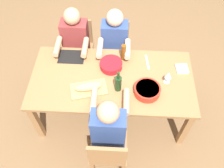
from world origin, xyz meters
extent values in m
plane|color=brown|center=(0.00, 0.00, 0.00)|extent=(8.00, 8.00, 0.00)
cube|color=#9E7044|center=(0.00, 0.00, 0.72)|extent=(1.90, 0.94, 0.04)
cube|color=#9E7044|center=(-0.89, -0.41, 0.35)|extent=(0.07, 0.07, 0.70)
cube|color=#9E7044|center=(0.89, -0.41, 0.35)|extent=(0.07, 0.07, 0.70)
cube|color=#9E7044|center=(-0.89, 0.41, 0.35)|extent=(0.07, 0.07, 0.70)
cube|color=#9E7044|center=(0.89, 0.41, 0.35)|extent=(0.07, 0.07, 0.70)
cube|color=#9E7044|center=(0.00, -0.71, 0.44)|extent=(0.40, 0.40, 0.03)
cube|color=#9E7044|center=(0.00, -0.89, 0.65)|extent=(0.38, 0.04, 0.40)
cube|color=#9E7044|center=(-0.17, -0.54, 0.21)|extent=(0.04, 0.04, 0.42)
cube|color=#9E7044|center=(0.17, -0.54, 0.21)|extent=(0.04, 0.04, 0.42)
cube|color=#9E7044|center=(-0.17, -0.88, 0.21)|extent=(0.04, 0.04, 0.42)
cylinder|color=#2D2D38|center=(-0.08, -0.49, 0.23)|extent=(0.11, 0.11, 0.45)
cylinder|color=#2D2D38|center=(0.08, -0.49, 0.23)|extent=(0.11, 0.11, 0.45)
cube|color=#334C8C|center=(0.00, -0.65, 0.73)|extent=(0.34, 0.20, 0.55)
cylinder|color=tan|center=(-0.17, -0.38, 0.85)|extent=(0.07, 0.30, 0.07)
cylinder|color=tan|center=(0.17, -0.38, 0.85)|extent=(0.07, 0.30, 0.07)
sphere|color=tan|center=(0.00, -0.65, 1.09)|extent=(0.21, 0.21, 0.21)
cube|color=#9E7044|center=(0.00, 0.71, 0.44)|extent=(0.40, 0.40, 0.03)
cube|color=#9E7044|center=(0.00, 0.89, 0.65)|extent=(0.38, 0.04, 0.40)
cube|color=#9E7044|center=(0.17, 0.54, 0.21)|extent=(0.04, 0.04, 0.42)
cube|color=#9E7044|center=(-0.17, 0.54, 0.21)|extent=(0.04, 0.04, 0.42)
cube|color=#9E7044|center=(0.17, 0.88, 0.21)|extent=(0.04, 0.04, 0.42)
cube|color=#9E7044|center=(-0.17, 0.88, 0.21)|extent=(0.04, 0.04, 0.42)
cylinder|color=#2D2D38|center=(0.08, 0.49, 0.23)|extent=(0.11, 0.11, 0.45)
cylinder|color=#2D2D38|center=(-0.08, 0.49, 0.23)|extent=(0.11, 0.11, 0.45)
cube|color=#334C8C|center=(0.00, 0.65, 0.73)|extent=(0.34, 0.20, 0.55)
cylinder|color=beige|center=(0.17, 0.38, 0.85)|extent=(0.07, 0.30, 0.07)
cylinder|color=beige|center=(-0.17, 0.38, 0.85)|extent=(0.07, 0.30, 0.07)
sphere|color=beige|center=(0.00, 0.65, 1.09)|extent=(0.21, 0.21, 0.21)
cube|color=#9E7044|center=(-0.52, 0.71, 0.44)|extent=(0.40, 0.40, 0.03)
cube|color=#9E7044|center=(-0.52, 0.89, 0.65)|extent=(0.38, 0.04, 0.40)
cube|color=#9E7044|center=(-0.35, 0.54, 0.21)|extent=(0.04, 0.04, 0.42)
cube|color=#9E7044|center=(-0.69, 0.54, 0.21)|extent=(0.04, 0.04, 0.42)
cube|color=#9E7044|center=(-0.35, 0.88, 0.21)|extent=(0.04, 0.04, 0.42)
cube|color=#9E7044|center=(-0.69, 0.88, 0.21)|extent=(0.04, 0.04, 0.42)
cylinder|color=#2D2D38|center=(-0.44, 0.49, 0.23)|extent=(0.11, 0.11, 0.45)
cylinder|color=#2D2D38|center=(-0.60, 0.49, 0.23)|extent=(0.11, 0.11, 0.45)
cube|color=maroon|center=(-0.52, 0.65, 0.73)|extent=(0.34, 0.20, 0.55)
cylinder|color=tan|center=(-0.35, 0.38, 0.85)|extent=(0.07, 0.30, 0.07)
cylinder|color=tan|center=(-0.69, 0.38, 0.85)|extent=(0.07, 0.30, 0.07)
sphere|color=tan|center=(-0.52, 0.65, 1.09)|extent=(0.21, 0.21, 0.21)
cylinder|color=#B21923|center=(-0.02, 0.17, 0.78)|extent=(0.27, 0.27, 0.08)
cylinder|color=#2D7028|center=(-0.02, 0.17, 0.81)|extent=(0.24, 0.24, 0.03)
cylinder|color=red|center=(0.40, -0.18, 0.78)|extent=(0.29, 0.29, 0.09)
cylinder|color=#669E33|center=(0.40, -0.18, 0.81)|extent=(0.26, 0.26, 0.03)
cube|color=tan|center=(-0.25, -0.17, 0.75)|extent=(0.44, 0.31, 0.02)
ellipsoid|color=tan|center=(-0.25, -0.17, 0.81)|extent=(0.34, 0.19, 0.09)
cylinder|color=#193819|center=(0.07, -0.15, 0.84)|extent=(0.08, 0.08, 0.20)
cylinder|color=#193819|center=(0.07, -0.15, 0.98)|extent=(0.03, 0.03, 0.09)
cylinder|color=brown|center=(0.12, 0.32, 0.85)|extent=(0.06, 0.06, 0.22)
cylinder|color=silver|center=(0.63, -0.02, 0.74)|extent=(0.07, 0.07, 0.01)
cylinder|color=silver|center=(0.63, -0.02, 0.78)|extent=(0.01, 0.01, 0.07)
cone|color=silver|center=(0.63, -0.02, 0.86)|extent=(0.08, 0.08, 0.08)
cube|color=black|center=(-0.52, 0.31, 0.74)|extent=(0.32, 0.23, 0.01)
cube|color=silver|center=(0.42, 0.27, 0.74)|extent=(0.05, 0.23, 0.01)
cube|color=white|center=(0.83, 0.18, 0.75)|extent=(0.15, 0.15, 0.02)
camera|label=1|loc=(0.09, -1.70, 2.94)|focal=38.46mm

